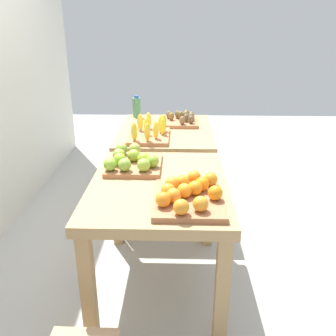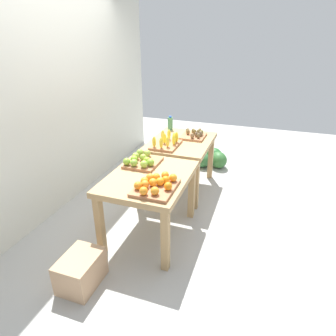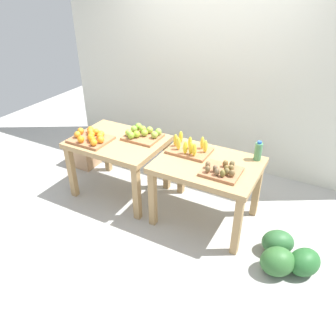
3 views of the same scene
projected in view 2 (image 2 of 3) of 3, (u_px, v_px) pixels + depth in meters
ground_plane at (167, 207)px, 3.71m from camera, size 8.00×8.00×0.00m
back_wall at (62, 82)px, 3.48m from camera, size 4.40×0.12×3.00m
display_table_left at (149, 184)px, 2.97m from camera, size 1.04×0.80×0.72m
display_table_right at (181, 148)px, 3.93m from camera, size 1.04×0.80×0.72m
orange_bin at (155, 185)px, 2.65m from camera, size 0.46×0.36×0.11m
apple_bin at (142, 161)px, 3.16m from camera, size 0.41×0.36×0.11m
banana_crate at (166, 143)px, 3.68m from camera, size 0.44×0.32×0.17m
kiwi_bin at (194, 135)px, 4.00m from camera, size 0.36×0.32×0.10m
water_bottle at (170, 123)px, 4.30m from camera, size 0.08×0.08×0.21m
watermelon_pile at (212, 158)px, 4.85m from camera, size 0.65×0.64×0.27m
cardboard_produce_box at (81, 271)px, 2.51m from camera, size 0.40×0.30×0.29m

